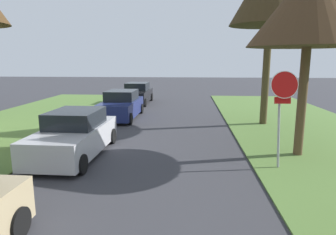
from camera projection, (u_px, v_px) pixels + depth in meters
The scene contains 5 objects.
stop_sign_far at pixel (283, 99), 8.78m from camera, with size 0.81×0.54×2.94m.
street_tree_right_mid_b at pixel (310, 6), 9.49m from camera, with size 3.90×3.90×6.26m.
parked_sedan_silver at pixel (75, 135), 10.35m from camera, with size 2.00×4.43×1.57m.
parked_sedan_navy at pixel (121, 106), 17.06m from camera, with size 2.00×4.43×1.57m.
parked_sedan_black at pixel (137, 94), 22.88m from camera, with size 2.00×4.43×1.57m.
Camera 1 is at (1.60, 2.44, 3.30)m, focal length 31.83 mm.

